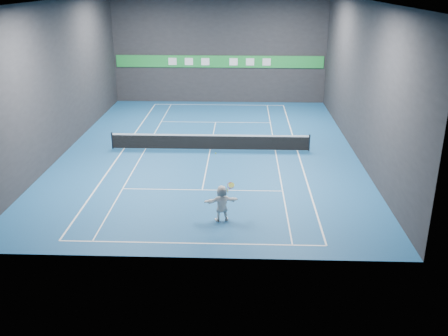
{
  "coord_description": "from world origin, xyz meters",
  "views": [
    {
      "loc": [
        2.0,
        -29.77,
        10.16
      ],
      "look_at": [
        1.15,
        -7.13,
        1.5
      ],
      "focal_mm": 40.0,
      "sensor_mm": 36.0,
      "label": 1
    }
  ],
  "objects_px": {
    "player": "(222,203)",
    "tennis_ball": "(216,153)",
    "tennis_net": "(210,142)",
    "tennis_racket": "(230,186)"
  },
  "relations": [
    {
      "from": "tennis_net",
      "to": "player",
      "type": "bearing_deg",
      "value": -83.31
    },
    {
      "from": "tennis_racket",
      "to": "player",
      "type": "bearing_deg",
      "value": -172.7
    },
    {
      "from": "tennis_ball",
      "to": "tennis_net",
      "type": "xyz_separation_m",
      "value": [
        -0.89,
        9.77,
        -2.64
      ]
    },
    {
      "from": "tennis_racket",
      "to": "tennis_net",
      "type": "bearing_deg",
      "value": 98.88
    },
    {
      "from": "player",
      "to": "tennis_net",
      "type": "distance_m",
      "value": 9.83
    },
    {
      "from": "tennis_net",
      "to": "tennis_ball",
      "type": "bearing_deg",
      "value": -84.79
    },
    {
      "from": "tennis_ball",
      "to": "tennis_net",
      "type": "relative_size",
      "value": 0.0
    },
    {
      "from": "tennis_net",
      "to": "tennis_racket",
      "type": "height_order",
      "value": "tennis_racket"
    },
    {
      "from": "player",
      "to": "tennis_ball",
      "type": "height_order",
      "value": "tennis_ball"
    },
    {
      "from": "tennis_net",
      "to": "tennis_racket",
      "type": "relative_size",
      "value": 24.16
    }
  ]
}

